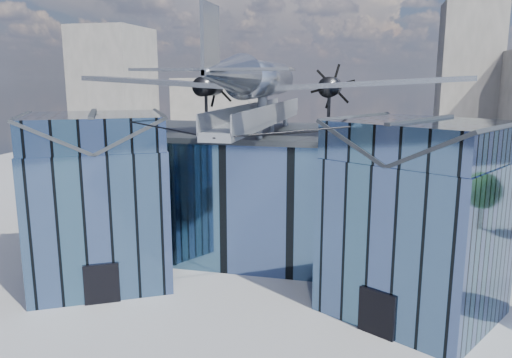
# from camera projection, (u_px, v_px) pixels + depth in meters

# --- Properties ---
(ground_plane) EXTENTS (120.00, 120.00, 0.00)m
(ground_plane) POSITION_uv_depth(u_px,v_px,m) (249.00, 288.00, 34.13)
(ground_plane) COLOR gray
(museum) EXTENTS (32.88, 24.50, 17.60)m
(museum) POSITION_uv_depth(u_px,v_px,m) (268.00, 190.00, 38.56)
(museum) COLOR #3F5B81
(museum) RESTS_ON ground
(bg_towers) EXTENTS (77.00, 24.50, 26.00)m
(bg_towers) POSITION_uv_depth(u_px,v_px,m) (336.00, 104.00, 79.86)
(bg_towers) COLOR slate
(bg_towers) RESTS_ON ground
(tree_side_w) EXTENTS (4.33, 4.33, 5.40)m
(tree_side_w) POSITION_uv_depth(u_px,v_px,m) (48.00, 189.00, 47.69)
(tree_side_w) COLOR #321F14
(tree_side_w) RESTS_ON ground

